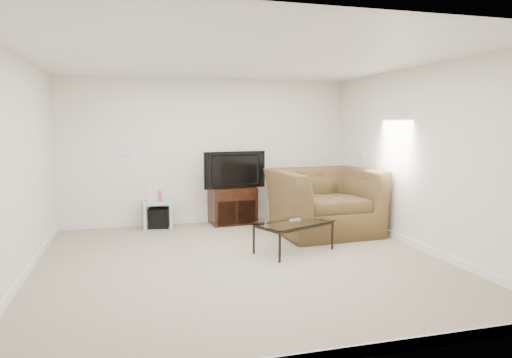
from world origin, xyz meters
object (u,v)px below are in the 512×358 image
object	(u,v)px
television	(233,169)
subwoofer	(159,218)
tv_stand	(232,205)
coffee_table	(294,237)
side_table	(157,214)
recliner	(324,190)

from	to	relation	value
television	subwoofer	xyz separation A→B (m)	(-1.26, 0.05, -0.79)
tv_stand	coffee_table	world-z (taller)	tv_stand
television	side_table	bearing A→B (deg)	171.45
television	side_table	size ratio (longest dim) A/B	2.18
television	recliner	xyz separation A→B (m)	(1.24, -1.05, -0.27)
side_table	tv_stand	bearing A→B (deg)	0.00
television	side_table	world-z (taller)	television
tv_stand	recliner	world-z (taller)	recliner
tv_stand	recliner	distance (m)	1.69
tv_stand	recliner	bearing A→B (deg)	-45.38
television	coffee_table	distance (m)	2.11
side_table	coffee_table	bearing A→B (deg)	-48.97
television	tv_stand	bearing A→B (deg)	87.31
tv_stand	side_table	bearing A→B (deg)	175.55
tv_stand	recliner	size ratio (longest dim) A/B	0.49
coffee_table	television	bearing A→B (deg)	102.25
television	subwoofer	distance (m)	1.49
subwoofer	coffee_table	world-z (taller)	coffee_table
recliner	television	bearing A→B (deg)	136.46
television	recliner	size ratio (longest dim) A/B	0.65
recliner	coffee_table	distance (m)	1.30
side_table	subwoofer	bearing A→B (deg)	34.69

